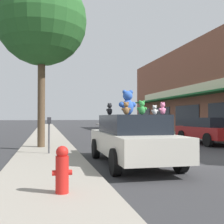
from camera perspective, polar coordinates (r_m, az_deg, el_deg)
ground_plane at (r=10.08m, az=18.75°, el=-8.97°), size 260.00×260.00×0.00m
sidewalk_near at (r=8.57m, az=-12.82°, el=-9.99°), size 2.22×90.00×0.13m
plush_art_car at (r=8.37m, az=3.99°, el=-5.30°), size 1.93×4.79×1.46m
teddy_bear_giant at (r=8.42m, az=3.21°, el=1.86°), size 0.56×0.35×0.75m
teddy_bear_white at (r=8.09m, az=8.66°, el=0.38°), size 0.21×0.16×0.28m
teddy_bear_green at (r=7.28m, az=6.10°, el=0.87°), size 0.28×0.20×0.37m
teddy_bear_brown at (r=7.31m, az=2.90°, el=0.74°), size 0.25×0.16×0.34m
teddy_bear_black at (r=8.71m, az=-0.50°, el=0.57°), size 0.26×0.25×0.38m
teddy_bear_pink at (r=7.40m, az=10.24°, el=0.68°), size 0.25×0.18×0.32m
parked_car_far_center at (r=15.45m, az=18.93°, el=-3.38°), size 1.83×4.15×1.38m
street_tree at (r=13.06m, az=-14.10°, el=17.51°), size 3.88×3.88×7.38m
fire_hydrant at (r=4.87m, az=-10.10°, el=-11.41°), size 0.33×0.22×0.79m
parking_meter at (r=10.14m, az=-12.67°, el=-3.64°), size 0.14×0.10×1.27m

